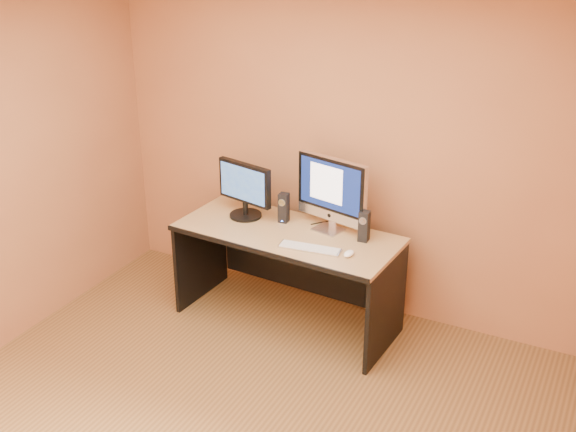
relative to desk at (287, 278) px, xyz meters
The scene contains 11 objects.
walls 1.75m from the desk, 79.84° to the right, with size 4.00×4.00×2.60m, color #AA6D44, non-canonical shape.
ceiling 2.67m from the desk, 79.84° to the right, with size 4.00×4.00×0.00m, color white.
desk is the anchor object (origin of this frame).
imac 0.75m from the desk, 32.84° to the left, with size 0.60×0.22×0.58m, color silver, non-canonical shape.
second_monitor 0.75m from the desk, 165.61° to the left, with size 0.50×0.25×0.44m, color black, non-canonical shape.
speaker_left 0.54m from the desk, 124.82° to the left, with size 0.07×0.08×0.23m, color black, non-canonical shape.
speaker_right 0.77m from the desk, 12.34° to the left, with size 0.07×0.08×0.23m, color black, non-canonical shape.
keyboard 0.52m from the desk, 33.79° to the right, with size 0.45×0.12×0.02m, color silver.
mouse 0.71m from the desk, 15.16° to the right, with size 0.06×0.11×0.04m, color white.
cable_a 0.54m from the desk, 43.93° to the left, with size 0.01×0.01×0.23m, color black.
cable_b 0.50m from the desk, 58.84° to the left, with size 0.01×0.01×0.19m, color black.
Camera 1 is at (1.95, -2.87, 3.08)m, focal length 45.00 mm.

